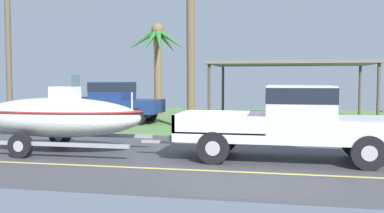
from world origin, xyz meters
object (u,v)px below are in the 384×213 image
(palm_tree_near_left, at_px, (158,49))
(parked_pickup_background, at_px, (112,101))
(boat_on_trailer, at_px, (57,117))
(utility_pole, at_px, (8,23))
(carport_awning, at_px, (290,65))
(pickup_truck_towing, at_px, (298,119))

(palm_tree_near_left, bearing_deg, parked_pickup_background, -101.05)
(boat_on_trailer, bearing_deg, palm_tree_near_left, 92.66)
(palm_tree_near_left, height_order, utility_pole, utility_pole)
(boat_on_trailer, distance_m, carport_awning, 13.07)
(palm_tree_near_left, bearing_deg, utility_pole, -120.40)
(utility_pole, bearing_deg, parked_pickup_background, 39.26)
(pickup_truck_towing, height_order, parked_pickup_background, parked_pickup_background)
(boat_on_trailer, height_order, parked_pickup_background, boat_on_trailer)
(pickup_truck_towing, relative_size, boat_on_trailer, 0.92)
(pickup_truck_towing, xyz_separation_m, boat_on_trailer, (-6.69, -0.00, -0.05))
(palm_tree_near_left, bearing_deg, boat_on_trailer, -87.34)
(parked_pickup_background, bearing_deg, pickup_truck_towing, -43.75)
(pickup_truck_towing, height_order, boat_on_trailer, boat_on_trailer)
(utility_pole, bearing_deg, palm_tree_near_left, 59.60)
(parked_pickup_background, xyz_separation_m, utility_pole, (-3.41, -2.78, 3.30))
(pickup_truck_towing, distance_m, utility_pole, 13.02)
(utility_pole, bearing_deg, pickup_truck_towing, -23.45)
(parked_pickup_background, bearing_deg, palm_tree_near_left, 78.95)
(parked_pickup_background, distance_m, palm_tree_near_left, 5.32)
(boat_on_trailer, bearing_deg, carport_awning, 59.30)
(carport_awning, bearing_deg, boat_on_trailer, -120.70)
(utility_pole, bearing_deg, carport_awning, 28.09)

